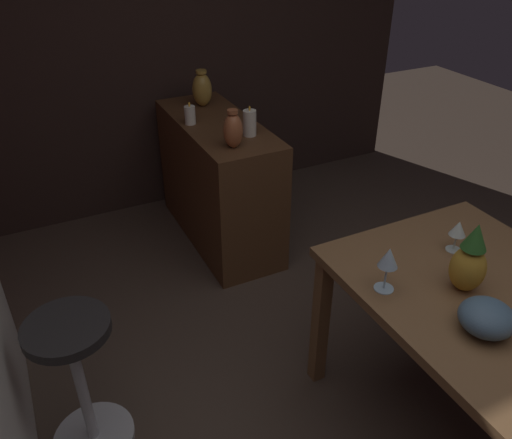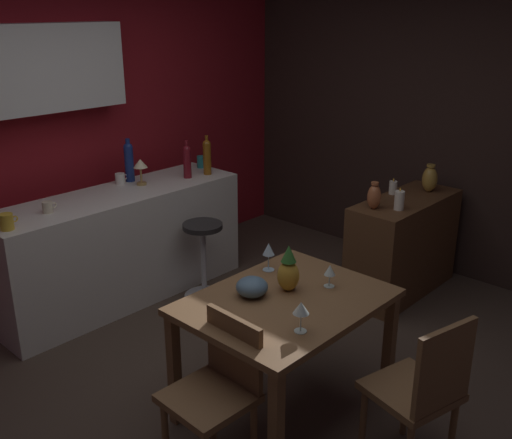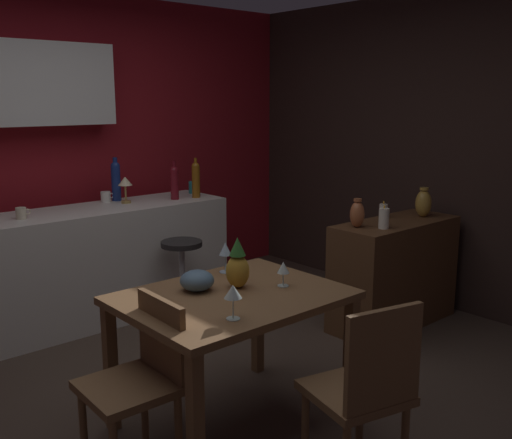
% 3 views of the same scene
% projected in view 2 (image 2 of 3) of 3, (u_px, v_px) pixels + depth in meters
% --- Properties ---
extents(ground_plane, '(9.00, 9.00, 0.00)m').
position_uv_depth(ground_plane, '(238.00, 380.00, 3.85)').
color(ground_plane, '#47382D').
extents(wall_kitchen_back, '(5.20, 0.33, 2.60)m').
position_uv_depth(wall_kitchen_back, '(43.00, 124.00, 4.65)').
color(wall_kitchen_back, maroon).
rests_on(wall_kitchen_back, ground_plane).
extents(wall_side_right, '(0.10, 4.40, 2.60)m').
position_uv_depth(wall_side_right, '(411.00, 122.00, 5.35)').
color(wall_side_right, '#33231E').
rests_on(wall_side_right, ground_plane).
extents(dining_table, '(1.13, 0.87, 0.74)m').
position_uv_depth(dining_table, '(286.00, 314.00, 3.36)').
color(dining_table, brown).
rests_on(dining_table, ground_plane).
extents(kitchen_counter, '(2.10, 0.60, 0.90)m').
position_uv_depth(kitchen_counter, '(121.00, 246.00, 4.81)').
color(kitchen_counter, silver).
rests_on(kitchen_counter, ground_plane).
extents(sideboard_cabinet, '(1.10, 0.44, 0.82)m').
position_uv_depth(sideboard_cabinet, '(403.00, 246.00, 4.91)').
color(sideboard_cabinet, '#56351E').
rests_on(sideboard_cabinet, ground_plane).
extents(chair_near_window, '(0.41, 0.41, 0.84)m').
position_uv_depth(chair_near_window, '(217.00, 388.00, 2.97)').
color(chair_near_window, brown).
rests_on(chair_near_window, ground_plane).
extents(chair_by_doorway, '(0.48, 0.48, 0.90)m').
position_uv_depth(chair_by_doorway, '(422.00, 390.00, 2.94)').
color(chair_by_doorway, brown).
rests_on(chair_by_doorway, ground_plane).
extents(bar_stool, '(0.34, 0.34, 0.66)m').
position_uv_depth(bar_stool, '(204.00, 259.00, 4.80)').
color(bar_stool, '#262323').
rests_on(bar_stool, ground_plane).
extents(wine_glass_left, '(0.08, 0.08, 0.17)m').
position_uv_depth(wine_glass_left, '(301.00, 309.00, 2.95)').
color(wine_glass_left, silver).
rests_on(wine_glass_left, dining_table).
extents(wine_glass_right, '(0.07, 0.07, 0.14)m').
position_uv_depth(wine_glass_right, '(330.00, 271.00, 3.43)').
color(wine_glass_right, silver).
rests_on(wine_glass_right, dining_table).
extents(wine_glass_center, '(0.07, 0.07, 0.18)m').
position_uv_depth(wine_glass_center, '(269.00, 250.00, 3.64)').
color(wine_glass_center, silver).
rests_on(wine_glass_center, dining_table).
extents(pineapple_centerpiece, '(0.13, 0.13, 0.28)m').
position_uv_depth(pineapple_centerpiece, '(288.00, 271.00, 3.39)').
color(pineapple_centerpiece, gold).
rests_on(pineapple_centerpiece, dining_table).
extents(fruit_bowl, '(0.18, 0.18, 0.11)m').
position_uv_depth(fruit_bowl, '(252.00, 287.00, 3.34)').
color(fruit_bowl, slate).
rests_on(fruit_bowl, dining_table).
extents(wine_bottle_cobalt, '(0.08, 0.08, 0.36)m').
position_uv_depth(wine_bottle_cobalt, '(129.00, 160.00, 4.91)').
color(wine_bottle_cobalt, navy).
rests_on(wine_bottle_cobalt, kitchen_counter).
extents(wine_bottle_amber, '(0.07, 0.07, 0.34)m').
position_uv_depth(wine_bottle_amber, '(207.00, 156.00, 5.12)').
color(wine_bottle_amber, '#8C5114').
rests_on(wine_bottle_amber, kitchen_counter).
extents(wine_bottle_ruby, '(0.07, 0.07, 0.33)m').
position_uv_depth(wine_bottle_ruby, '(187.00, 160.00, 5.02)').
color(wine_bottle_ruby, maroon).
rests_on(wine_bottle_ruby, kitchen_counter).
extents(cup_mustard, '(0.12, 0.09, 0.11)m').
position_uv_depth(cup_mustard, '(7.00, 222.00, 3.88)').
color(cup_mustard, gold).
rests_on(cup_mustard, kitchen_counter).
extents(cup_white, '(0.12, 0.08, 0.09)m').
position_uv_depth(cup_white, '(120.00, 178.00, 4.89)').
color(cup_white, white).
rests_on(cup_white, kitchen_counter).
extents(cup_cream, '(0.11, 0.07, 0.08)m').
position_uv_depth(cup_cream, '(48.00, 207.00, 4.20)').
color(cup_cream, beige).
rests_on(cup_cream, kitchen_counter).
extents(cup_teal, '(0.11, 0.08, 0.11)m').
position_uv_depth(cup_teal, '(201.00, 162.00, 5.37)').
color(cup_teal, teal).
rests_on(cup_teal, kitchen_counter).
extents(counter_lamp, '(0.12, 0.12, 0.22)m').
position_uv_depth(counter_lamp, '(140.00, 166.00, 4.81)').
color(counter_lamp, '#A58447').
rests_on(counter_lamp, kitchen_counter).
extents(pillar_candle_tall, '(0.07, 0.07, 0.13)m').
position_uv_depth(pillar_candle_tall, '(393.00, 188.00, 4.88)').
color(pillar_candle_tall, white).
rests_on(pillar_candle_tall, sideboard_cabinet).
extents(pillar_candle_short, '(0.08, 0.08, 0.17)m').
position_uv_depth(pillar_candle_short, '(399.00, 200.00, 4.50)').
color(pillar_candle_short, white).
rests_on(pillar_candle_short, sideboard_cabinet).
extents(vase_brass, '(0.13, 0.13, 0.23)m').
position_uv_depth(vase_brass, '(430.00, 179.00, 4.92)').
color(vase_brass, '#B78C38').
rests_on(vase_brass, sideboard_cabinet).
extents(vase_copper, '(0.11, 0.11, 0.21)m').
position_uv_depth(vase_copper, '(374.00, 196.00, 4.51)').
color(vase_copper, '#B26038').
rests_on(vase_copper, sideboard_cabinet).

